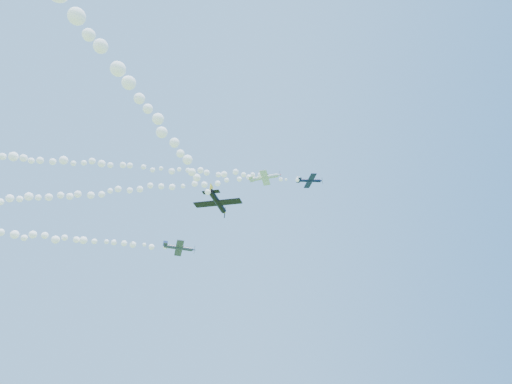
{
  "coord_description": "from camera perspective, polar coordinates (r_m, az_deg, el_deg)",
  "views": [
    {
      "loc": [
        -1.76,
        -84.13,
        2.0
      ],
      "look_at": [
        3.98,
        -4.74,
        46.79
      ],
      "focal_mm": 30.0,
      "sensor_mm": 36.0,
      "label": 1
    }
  ],
  "objects": [
    {
      "name": "smoke_trail_navy",
      "position": [
        95.6,
        -15.55,
        3.26
      ],
      "size": [
        72.79,
        8.53,
        2.51
      ],
      "primitive_type": null,
      "color": "white"
    },
    {
      "name": "plane_black",
      "position": [
        74.08,
        -5.13,
        -1.36
      ],
      "size": [
        8.54,
        8.07,
        2.82
      ],
      "rotation": [
        0.03,
        0.05,
        1.24
      ],
      "color": "black"
    },
    {
      "name": "plane_grey",
      "position": [
        103.4,
        -10.23,
        -7.32
      ],
      "size": [
        7.83,
        8.27,
        2.75
      ],
      "rotation": [
        -0.09,
        0.05,
        0.16
      ],
      "color": "#33384B"
    },
    {
      "name": "smoke_trail_white",
      "position": [
        108.04,
        -20.11,
        -0.01
      ],
      "size": [
        72.89,
        19.09,
        3.13
      ],
      "primitive_type": null,
      "color": "white"
    },
    {
      "name": "plane_white",
      "position": [
        96.3,
        1.18,
        1.96
      ],
      "size": [
        7.49,
        7.94,
        2.1
      ],
      "rotation": [
        0.1,
        -0.1,
        -0.23
      ],
      "color": "silver"
    },
    {
      "name": "plane_navy",
      "position": [
        98.22,
        7.2,
        1.53
      ],
      "size": [
        6.31,
        6.61,
        1.67
      ],
      "rotation": [
        0.0,
        -0.07,
        0.09
      ],
      "color": "#0D163A"
    }
  ]
}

